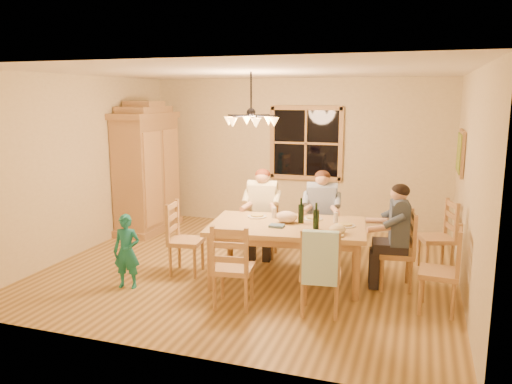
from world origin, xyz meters
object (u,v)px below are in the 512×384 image
(adult_plaid_man, at_px, (322,204))
(chair_spare_front, at_px, (438,286))
(chair_far_left, at_px, (262,237))
(wine_bottle_a, at_px, (301,211))
(chair_far_right, at_px, (321,240))
(child, at_px, (127,251))
(armoire, at_px, (147,172))
(chair_end_right, at_px, (395,264))
(chair_end_left, at_px, (187,252))
(adult_woman, at_px, (262,202))
(chair_near_right, at_px, (320,287))
(adult_slate_man, at_px, (398,223))
(wine_bottle_b, at_px, (316,216))
(chandelier, at_px, (251,120))
(chair_spare_back, at_px, (435,249))
(chair_near_left, at_px, (234,281))
(dining_table, at_px, (287,231))

(adult_plaid_man, height_order, chair_spare_front, adult_plaid_man)
(chair_far_left, xyz_separation_m, wine_bottle_a, (0.77, -0.75, 0.62))
(chair_far_right, bearing_deg, child, 33.80)
(armoire, relative_size, chair_end_right, 2.32)
(chair_end_left, relative_size, adult_plaid_man, 1.13)
(chair_far_right, height_order, adult_woman, adult_woman)
(chair_far_left, relative_size, chair_end_right, 1.00)
(adult_woman, bearing_deg, chair_near_right, 117.90)
(adult_slate_man, xyz_separation_m, child, (-3.21, -1.05, -0.37))
(chair_end_right, bearing_deg, chair_spare_front, -147.57)
(wine_bottle_b, bearing_deg, chair_near_right, -73.93)
(chair_end_right, bearing_deg, chandelier, 78.84)
(chair_far_left, relative_size, chair_spare_back, 1.00)
(chair_near_left, distance_m, adult_woman, 1.94)
(chair_end_right, xyz_separation_m, adult_woman, (-1.98, 0.68, 0.54))
(wine_bottle_a, bearing_deg, chair_near_right, -64.77)
(wine_bottle_a, relative_size, chair_spare_front, 0.33)
(chandelier, bearing_deg, adult_slate_man, -3.61)
(chair_near_left, distance_m, adult_slate_man, 2.16)
(chair_far_right, xyz_separation_m, chair_near_left, (-0.63, -1.97, 0.00))
(chair_end_left, xyz_separation_m, chair_end_right, (2.72, 0.36, 0.00))
(chair_near_left, xyz_separation_m, chair_spare_back, (2.22, 2.02, 0.00))
(chair_near_right, xyz_separation_m, adult_slate_man, (0.75, 1.04, 0.54))
(adult_woman, bearing_deg, wine_bottle_a, 128.20)
(chair_near_left, xyz_separation_m, adult_slate_man, (1.73, 1.17, 0.54))
(child, bearing_deg, chair_near_right, -10.01)
(chandelier, bearing_deg, wine_bottle_a, -14.17)
(chair_far_left, height_order, chair_far_right, same)
(armoire, bearing_deg, chair_far_left, -18.35)
(wine_bottle_a, bearing_deg, chair_end_left, -168.97)
(chair_near_right, height_order, chair_spare_front, same)
(chair_far_right, distance_m, chair_end_right, 1.36)
(adult_woman, xyz_separation_m, wine_bottle_a, (0.77, -0.75, 0.08))
(chair_far_left, xyz_separation_m, child, (-1.23, -1.74, 0.17))
(chair_far_right, relative_size, child, 1.05)
(chair_far_right, xyz_separation_m, chair_near_right, (0.35, -1.84, 0.00))
(chair_near_left, height_order, chair_end_right, same)
(chair_end_left, relative_size, chair_spare_back, 1.00)
(adult_woman, height_order, child, adult_woman)
(chair_far_right, distance_m, adult_plaid_man, 0.54)
(adult_slate_man, distance_m, wine_bottle_a, 1.21)
(chair_near_left, xyz_separation_m, chair_spare_front, (2.22, 0.59, 0.00))
(adult_plaid_man, bearing_deg, adult_woman, 0.00)
(chair_near_right, bearing_deg, chair_end_left, 153.43)
(chandelier, xyz_separation_m, chair_near_left, (0.23, -1.30, -1.77))
(chandelier, xyz_separation_m, dining_table, (0.60, -0.30, -1.41))
(adult_woman, distance_m, wine_bottle_a, 1.07)
(armoire, xyz_separation_m, dining_table, (3.02, -1.66, -0.39))
(chair_end_right, xyz_separation_m, chair_spare_front, (0.49, -0.59, 0.00))
(wine_bottle_a, bearing_deg, chandelier, 165.83)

